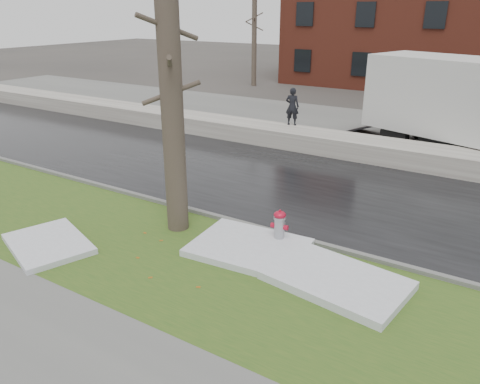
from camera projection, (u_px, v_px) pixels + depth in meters
The scene contains 16 objects.
ground at pixel (222, 242), 11.64m from camera, with size 120.00×120.00×0.00m, color #47423D.
verge at pixel (192, 262), 10.65m from camera, with size 60.00×4.50×0.04m, color #2D4F1A.
sidewalk at pixel (53, 360), 7.69m from camera, with size 60.00×3.00×0.05m, color slate.
road at pixel (300, 186), 15.19m from camera, with size 60.00×7.00×0.03m, color black.
parking_lot at pixel (377, 132), 21.89m from camera, with size 60.00×9.00×0.03m, color slate.
curb at pixel (243, 224), 12.40m from camera, with size 60.00×0.15×0.14m, color slate.
snowbank at pixel (346, 146), 18.37m from camera, with size 60.00×1.60×0.75m, color beige.
bg_tree_left at pixel (254, 39), 33.68m from camera, with size 1.40×1.62×6.50m.
bg_tree_center at pixel (353, 39), 33.89m from camera, with size 1.40×1.62×6.50m.
fire_hydrant at pixel (280, 226), 11.30m from camera, with size 0.44×0.38×0.89m.
tree at pixel (171, 96), 11.04m from camera, with size 1.23×1.42×6.84m.
box_truck at pixel (476, 108), 17.39m from camera, with size 11.10×5.31×3.70m.
worker at pixel (292, 106), 19.73m from camera, with size 0.58×0.38×1.58m, color black.
snow_patch_near at pixel (249, 247), 11.11m from camera, with size 2.60×2.00×0.16m, color silver.
snow_patch_far at pixel (48, 244), 11.30m from camera, with size 2.20×1.60×0.14m, color silver.
snow_patch_side at pixel (336, 280), 9.75m from camera, with size 2.80×1.80×0.18m, color silver.
Camera 1 is at (5.87, -8.57, 5.43)m, focal length 35.00 mm.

